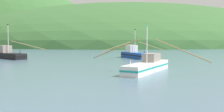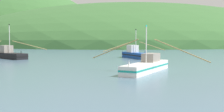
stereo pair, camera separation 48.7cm
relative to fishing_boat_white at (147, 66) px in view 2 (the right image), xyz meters
The scene contains 6 objects.
hill_far_right 218.11m from the fishing_boat_white, 97.71° to the left, with size 208.82×167.05×36.74m, color #516B38.
hill_far_left 219.96m from the fishing_boat_white, 97.40° to the left, with size 140.05×112.04×88.26m, color #386633.
hill_mid_left 136.11m from the fishing_boat_white, 71.23° to the left, with size 190.63×152.51×44.70m, color #386633.
fishing_boat_white is the anchor object (origin of this frame).
fishing_boat_black 32.41m from the fishing_boat_white, 123.58° to the left, with size 15.25×10.47×6.47m.
fishing_boat_blue 22.18m from the fishing_boat_white, 74.69° to the left, with size 13.26×8.48×5.57m.
Camera 2 is at (-14.03, -12.80, 4.10)m, focal length 47.07 mm.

